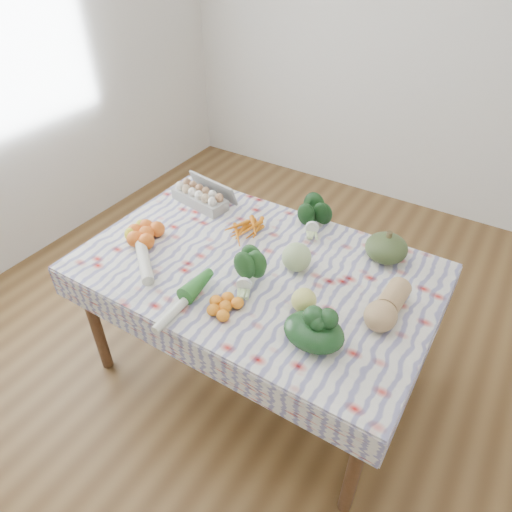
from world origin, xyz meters
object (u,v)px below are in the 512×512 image
(egg_carton, at_px, (200,197))
(cabbage, at_px, (297,257))
(butternut_squash, at_px, (388,304))
(grapefruit, at_px, (304,300))
(dining_table, at_px, (256,279))
(kabocha_squash, at_px, (386,248))

(egg_carton, bearing_deg, cabbage, -7.37)
(cabbage, xyz_separation_m, butternut_squash, (0.46, -0.07, -0.00))
(butternut_squash, height_order, grapefruit, butternut_squash)
(egg_carton, xyz_separation_m, grapefruit, (0.88, -0.44, 0.01))
(egg_carton, height_order, grapefruit, grapefruit)
(egg_carton, height_order, cabbage, cabbage)
(dining_table, relative_size, egg_carton, 4.71)
(egg_carton, relative_size, grapefruit, 3.19)
(grapefruit, bearing_deg, cabbage, 124.70)
(butternut_squash, bearing_deg, kabocha_squash, 113.02)
(grapefruit, bearing_deg, dining_table, 156.45)
(dining_table, xyz_separation_m, butternut_squash, (0.63, 0.01, 0.15))
(kabocha_squash, height_order, butternut_squash, butternut_squash)
(egg_carton, relative_size, cabbage, 2.47)
(butternut_squash, xyz_separation_m, grapefruit, (-0.31, -0.15, -0.01))
(cabbage, bearing_deg, egg_carton, 163.53)
(cabbage, relative_size, grapefruit, 1.29)
(butternut_squash, bearing_deg, dining_table, -176.32)
(kabocha_squash, bearing_deg, cabbage, -138.26)
(egg_carton, bearing_deg, dining_table, -18.82)
(dining_table, distance_m, grapefruit, 0.38)
(kabocha_squash, distance_m, butternut_squash, 0.38)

